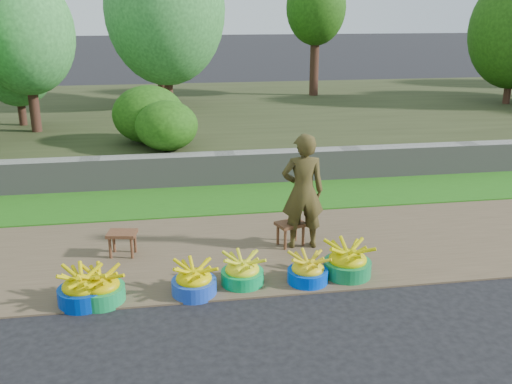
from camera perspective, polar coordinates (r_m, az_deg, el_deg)
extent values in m
plane|color=black|center=(6.10, 1.21, -10.52)|extent=(120.00, 120.00, 0.00)
cube|color=brown|center=(7.20, -0.60, -5.76)|extent=(80.00, 2.50, 0.02)
cube|color=#246615|center=(9.05, -2.52, -0.66)|extent=(80.00, 1.50, 0.04)
cube|color=gray|center=(9.78, -3.14, 2.33)|extent=(80.00, 0.35, 0.55)
cube|color=#30361B|center=(14.55, -5.28, 7.38)|extent=(80.00, 10.00, 0.50)
cylinder|color=#3A2117|center=(16.61, 5.86, 12.89)|extent=(0.25, 0.25, 1.92)
ellipsoid|color=#21530F|center=(16.55, 6.03, 17.90)|extent=(1.65, 1.65, 2.06)
cylinder|color=#3A2117|center=(13.22, -22.45, 8.20)|extent=(0.16, 0.16, 0.93)
ellipsoid|color=#388B3A|center=(13.12, -22.95, 12.28)|extent=(1.62, 1.62, 2.02)
cylinder|color=#3A2117|center=(14.77, -8.78, 11.32)|extent=(0.21, 0.21, 1.49)
ellipsoid|color=#388B3A|center=(14.68, -9.09, 17.63)|extent=(2.93, 2.93, 3.67)
cylinder|color=#3A2117|center=(16.43, 23.95, 10.05)|extent=(0.18, 0.18, 1.14)
cylinder|color=#3A2117|center=(15.74, -9.43, 12.59)|extent=(0.26, 0.26, 1.98)
cylinder|color=#3A2117|center=(12.39, -21.38, 8.73)|extent=(0.20, 0.20, 1.35)
ellipsoid|color=#388B3A|center=(12.28, -22.05, 14.43)|extent=(1.88, 1.88, 2.35)
ellipsoid|color=#21530F|center=(10.79, -10.71, 7.64)|extent=(1.32, 1.32, 1.06)
ellipsoid|color=#21530F|center=(10.15, -8.92, 6.57)|extent=(1.10, 1.10, 0.88)
cylinder|color=#0131A4|center=(6.21, -16.90, -9.87)|extent=(0.51, 0.51, 0.18)
ellipsoid|color=#CAB902|center=(6.15, -17.02, -8.70)|extent=(0.45, 0.45, 0.29)
cylinder|color=#149149|center=(6.19, -15.20, -9.84)|extent=(0.49, 0.49, 0.18)
ellipsoid|color=#C7AC00|center=(6.13, -15.31, -8.71)|extent=(0.43, 0.43, 0.28)
cylinder|color=blue|center=(6.16, -6.20, -9.43)|extent=(0.48, 0.48, 0.17)
ellipsoid|color=#DBC500|center=(6.10, -6.24, -8.32)|extent=(0.42, 0.42, 0.27)
cylinder|color=#06994B|center=(6.32, -1.38, -8.57)|extent=(0.47, 0.47, 0.17)
ellipsoid|color=yellow|center=(6.27, -1.39, -7.50)|extent=(0.41, 0.41, 0.27)
cylinder|color=#003DD8|center=(6.38, 5.18, -8.41)|extent=(0.45, 0.45, 0.16)
ellipsoid|color=gold|center=(6.33, 5.21, -7.39)|extent=(0.40, 0.40, 0.26)
cylinder|color=#117C3E|center=(6.58, 9.10, -7.58)|extent=(0.54, 0.54, 0.19)
ellipsoid|color=#C8BE03|center=(6.52, 9.17, -6.39)|extent=(0.47, 0.47, 0.31)
cube|color=brown|center=(7.10, -13.27, -4.07)|extent=(0.38, 0.32, 0.04)
cylinder|color=brown|center=(7.11, -14.38, -5.45)|extent=(0.04, 0.04, 0.26)
cylinder|color=brown|center=(7.05, -12.32, -5.51)|extent=(0.04, 0.04, 0.26)
cylinder|color=brown|center=(7.27, -14.02, -4.89)|extent=(0.04, 0.04, 0.26)
cylinder|color=brown|center=(7.21, -12.00, -4.94)|extent=(0.04, 0.04, 0.26)
cube|color=brown|center=(7.22, 3.49, -3.22)|extent=(0.41, 0.36, 0.04)
cylinder|color=brown|center=(7.14, 2.94, -4.78)|extent=(0.04, 0.04, 0.26)
cylinder|color=brown|center=(7.27, 4.73, -4.39)|extent=(0.04, 0.04, 0.26)
cylinder|color=brown|center=(7.28, 2.20, -4.29)|extent=(0.04, 0.04, 0.26)
cylinder|color=brown|center=(7.41, 3.97, -3.91)|extent=(0.04, 0.04, 0.26)
imported|color=black|center=(7.04, 4.71, 0.06)|extent=(0.56, 0.39, 1.46)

